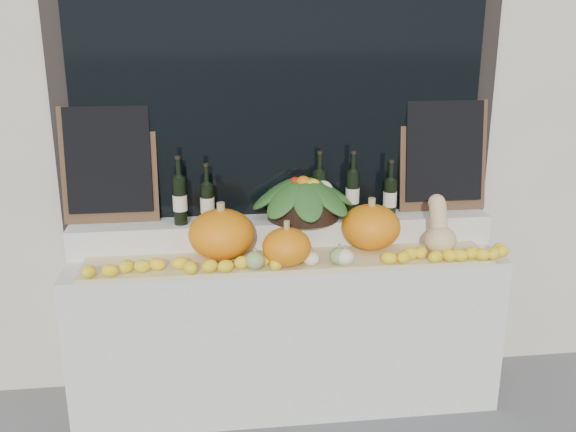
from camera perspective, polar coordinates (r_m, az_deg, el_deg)
The scene contains 17 objects.
display_sill at distance 3.62m, azimuth -0.15°, elevation -9.96°, with size 2.30×0.55×0.88m, color silver.
rear_tier at distance 3.56m, azimuth -0.45°, elevation -1.38°, with size 2.30×0.25×0.16m, color silver.
straw_bedding at distance 3.32m, azimuth 0.11°, elevation -4.00°, with size 2.10×0.32×0.03m, color tan.
pumpkin_left at distance 3.31m, azimuth -5.92°, elevation -1.61°, with size 0.34×0.34×0.26m, color orange.
pumpkin_right at distance 3.46m, azimuth 7.37°, elevation -0.96°, with size 0.32×0.32×0.24m, color orange.
pumpkin_center at distance 3.20m, azimuth -0.12°, elevation -2.77°, with size 0.25×0.25×0.19m, color orange.
butternut_squash at distance 3.45m, azimuth 13.31°, elevation -1.32°, with size 0.17×0.22×0.30m.
decorative_gourds at distance 3.20m, azimuth 0.98°, elevation -3.60°, with size 0.55×0.12×0.16m.
lemon_heap at distance 3.21m, azimuth 0.36°, elevation -3.98°, with size 2.20×0.16×0.06m, color yellow, non-canonical shape.
produce_bowl at distance 3.50m, azimuth 1.36°, elevation 1.70°, with size 0.60×0.60×0.25m.
wine_bottle_far_left at distance 3.44m, azimuth -9.59°, elevation 1.43°, with size 0.08×0.08×0.37m.
wine_bottle_near_left at distance 3.46m, azimuth -7.19°, elevation 1.23°, with size 0.08×0.08×0.32m.
wine_bottle_tall at distance 3.56m, azimuth 2.81°, elevation 2.10°, with size 0.08×0.08×0.36m.
wine_bottle_near_right at distance 3.56m, azimuth 5.75°, elevation 2.08°, with size 0.08×0.08×0.36m.
wine_bottle_far_right at distance 3.61m, azimuth 9.04°, elevation 1.74°, with size 0.08×0.08×0.31m.
chalkboard_left at distance 3.53m, azimuth -15.65°, elevation 4.60°, with size 0.50×0.11×0.62m.
chalkboard_right at distance 3.73m, azimuth 13.68°, elevation 5.41°, with size 0.50×0.11×0.62m.
Camera 1 is at (-0.39, -1.67, 2.11)m, focal length 40.00 mm.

